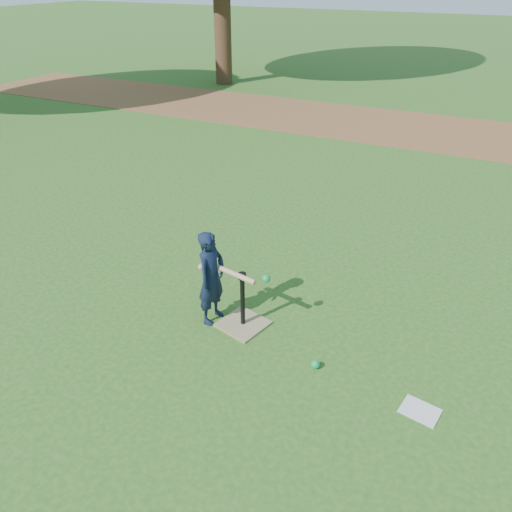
% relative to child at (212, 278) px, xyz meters
% --- Properties ---
extents(ground, '(80.00, 80.00, 0.00)m').
position_rel_child_xyz_m(ground, '(0.29, 0.42, -0.50)').
color(ground, '#285116').
rests_on(ground, ground).
extents(dirt_strip, '(24.00, 3.00, 0.01)m').
position_rel_child_xyz_m(dirt_strip, '(0.29, 7.92, -0.49)').
color(dirt_strip, brown).
rests_on(dirt_strip, ground).
extents(child, '(0.26, 0.37, 1.00)m').
position_rel_child_xyz_m(child, '(0.00, 0.00, 0.00)').
color(child, black).
rests_on(child, ground).
extents(wiffle_ball_ground, '(0.08, 0.08, 0.08)m').
position_rel_child_xyz_m(wiffle_ball_ground, '(1.20, -0.22, -0.46)').
color(wiffle_ball_ground, '#0D9848').
rests_on(wiffle_ball_ground, ground).
extents(clipboard, '(0.34, 0.28, 0.01)m').
position_rel_child_xyz_m(clipboard, '(2.14, -0.33, -0.49)').
color(clipboard, silver).
rests_on(clipboard, ground).
extents(batting_tee, '(0.52, 0.52, 0.61)m').
position_rel_child_xyz_m(batting_tee, '(0.32, 0.04, -0.39)').
color(batting_tee, '#8D8059').
rests_on(batting_tee, ground).
extents(swing_action, '(0.72, 0.19, 0.08)m').
position_rel_child_xyz_m(swing_action, '(0.24, 0.03, 0.11)').
color(swing_action, tan).
rests_on(swing_action, ground).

